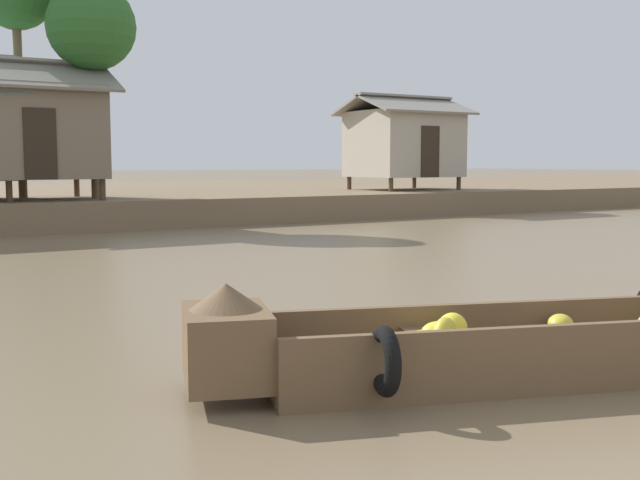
{
  "coord_description": "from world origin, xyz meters",
  "views": [
    {
      "loc": [
        -3.44,
        -0.78,
        1.8
      ],
      "look_at": [
        1.57,
        7.36,
        0.84
      ],
      "focal_mm": 43.51,
      "sensor_mm": 36.0,
      "label": 1
    }
  ],
  "objects": [
    {
      "name": "palm_tree_near",
      "position": [
        2.56,
        20.87,
        5.45
      ],
      "size": [
        2.42,
        2.42,
        5.92
      ],
      "color": "brown",
      "rests_on": "riverbank_strip"
    },
    {
      "name": "stilt_house_right",
      "position": [
        14.19,
        21.98,
        2.52
      ],
      "size": [
        4.18,
        3.49,
        3.45
      ],
      "color": "#4C3826",
      "rests_on": "riverbank_strip"
    },
    {
      "name": "ground_plane",
      "position": [
        0.0,
        10.0,
        0.0
      ],
      "size": [
        300.0,
        300.0,
        0.0
      ],
      "primitive_type": "plane",
      "color": "#726047"
    },
    {
      "name": "banana_boat",
      "position": [
        1.44,
        3.7,
        0.31
      ],
      "size": [
        5.82,
        2.77,
        0.89
      ],
      "color": "brown",
      "rests_on": "ground"
    },
    {
      "name": "stilt_house_mid_right",
      "position": [
        0.84,
        21.15,
        2.66
      ],
      "size": [
        4.3,
        3.56,
        3.76
      ],
      "color": "#4C3826",
      "rests_on": "riverbank_strip"
    }
  ]
}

